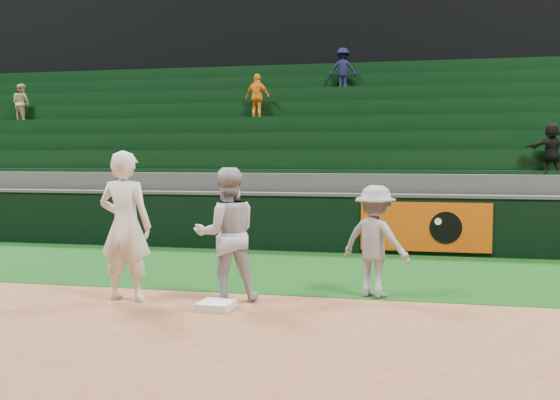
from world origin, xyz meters
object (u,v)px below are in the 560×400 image
(baserunner, at_px, (227,234))
(base_coach, at_px, (375,241))
(first_base, at_px, (216,305))
(first_baseman, at_px, (125,226))

(baserunner, xyz_separation_m, base_coach, (2.03, 0.65, -0.13))
(baserunner, height_order, base_coach, baserunner)
(first_base, height_order, base_coach, base_coach)
(base_coach, bearing_deg, baserunner, 42.29)
(first_base, relative_size, base_coach, 0.27)
(baserunner, relative_size, base_coach, 1.17)
(first_baseman, relative_size, baserunner, 1.12)
(first_base, relative_size, baserunner, 0.23)
(first_baseman, relative_size, base_coach, 1.31)
(baserunner, bearing_deg, base_coach, 172.87)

